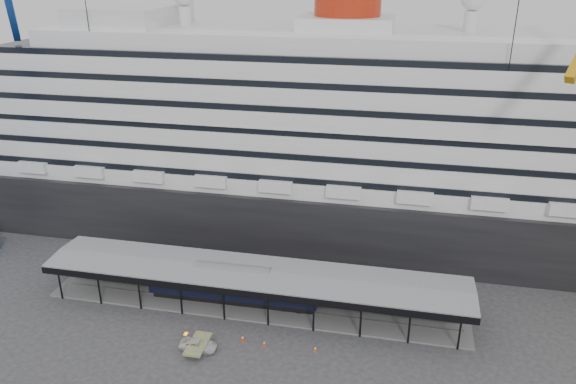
# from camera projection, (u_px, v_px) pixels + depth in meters

# --- Properties ---
(ground) EXTENTS (200.00, 200.00, 0.00)m
(ground) POSITION_uv_depth(u_px,v_px,m) (244.00, 326.00, 70.63)
(ground) COLOR #313134
(ground) RESTS_ON ground
(cruise_ship) EXTENTS (130.00, 30.00, 43.90)m
(cruise_ship) POSITION_uv_depth(u_px,v_px,m) (295.00, 119.00, 92.54)
(cruise_ship) COLOR black
(cruise_ship) RESTS_ON ground
(platform_canopy) EXTENTS (56.00, 9.18, 5.30)m
(platform_canopy) POSITION_uv_depth(u_px,v_px,m) (254.00, 289.00, 74.25)
(platform_canopy) COLOR slate
(platform_canopy) RESTS_ON ground
(port_truck) EXTENTS (4.45, 2.06, 1.24)m
(port_truck) POSITION_uv_depth(u_px,v_px,m) (198.00, 345.00, 66.20)
(port_truck) COLOR silver
(port_truck) RESTS_ON ground
(pullman_carriage) EXTENTS (22.99, 3.34, 22.53)m
(pullman_carriage) POSITION_uv_depth(u_px,v_px,m) (233.00, 284.00, 74.67)
(pullman_carriage) COLOR black
(pullman_carriage) RESTS_ON ground
(traffic_cone_left) EXTENTS (0.54, 0.54, 0.84)m
(traffic_cone_left) POSITION_uv_depth(u_px,v_px,m) (243.00, 338.00, 67.72)
(traffic_cone_left) COLOR red
(traffic_cone_left) RESTS_ON ground
(traffic_cone_mid) EXTENTS (0.39, 0.39, 0.71)m
(traffic_cone_mid) POSITION_uv_depth(u_px,v_px,m) (264.00, 343.00, 66.92)
(traffic_cone_mid) COLOR #ED3E0D
(traffic_cone_mid) RESTS_ON ground
(traffic_cone_right) EXTENTS (0.44, 0.44, 0.75)m
(traffic_cone_right) POSITION_uv_depth(u_px,v_px,m) (315.00, 349.00, 65.94)
(traffic_cone_right) COLOR #D04C0B
(traffic_cone_right) RESTS_ON ground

